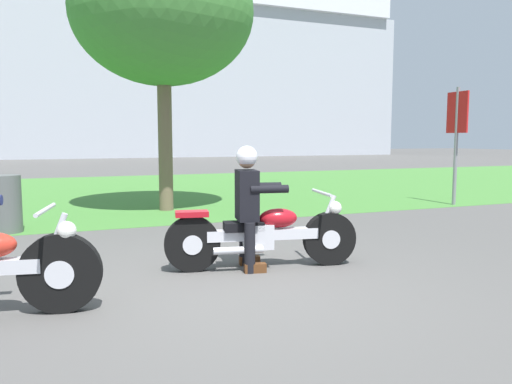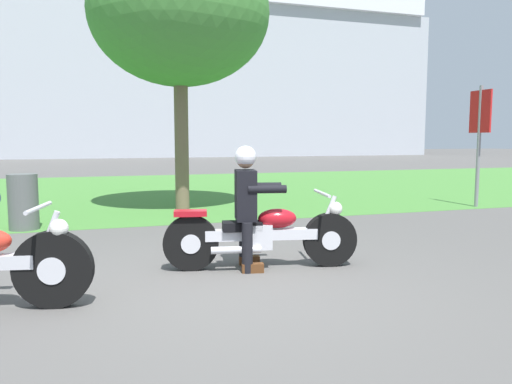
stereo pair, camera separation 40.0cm
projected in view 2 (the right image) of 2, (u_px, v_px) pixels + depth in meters
ground at (228, 290)px, 4.83m from camera, size 120.00×120.00×0.00m
grass_verge at (140, 191)px, 14.12m from camera, size 60.00×12.00×0.01m
stadium_facade at (151, 82)px, 42.44m from camera, size 50.05×8.00×12.66m
motorcycle_lead at (262, 235)px, 5.60m from camera, size 2.19×0.75×0.87m
rider_lead at (247, 198)px, 5.54m from camera, size 0.61×0.53×1.39m
tree_roadside at (180, 14)px, 9.95m from camera, size 3.62×3.62×5.43m
trash_can at (23, 202)px, 8.00m from camera, size 0.46×0.46×0.90m
sign_banner at (480, 127)px, 10.59m from camera, size 0.08×0.60×2.60m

